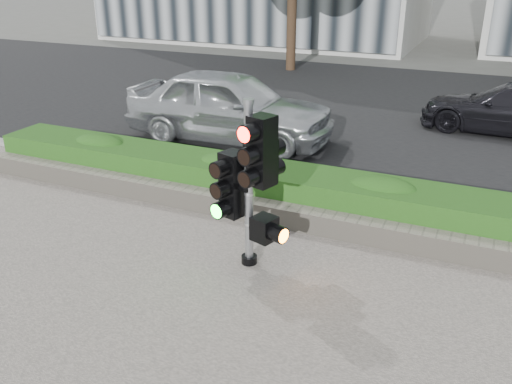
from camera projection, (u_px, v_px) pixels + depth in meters
ground at (224, 285)px, 7.15m from camera, size 120.00×120.00×0.00m
road at (382, 109)px, 15.54m from camera, size 60.00×13.00×0.02m
curb at (303, 194)px, 9.77m from camera, size 60.00×0.25×0.12m
stone_wall at (278, 214)px, 8.67m from camera, size 12.00×0.32×0.34m
hedge at (292, 190)px, 9.14m from camera, size 12.00×1.00×0.68m
traffic_signal at (252, 177)px, 7.11m from camera, size 0.86×0.71×2.34m
car_silver at (230, 106)px, 12.50m from camera, size 4.89×2.07×1.65m
car_dark at (512, 109)px, 13.09m from camera, size 4.34×2.10×1.22m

